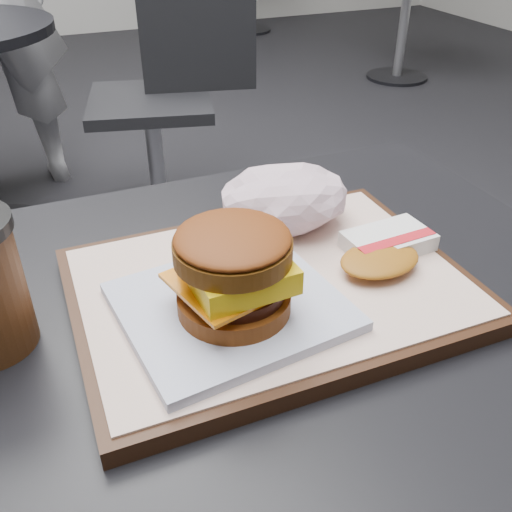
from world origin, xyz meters
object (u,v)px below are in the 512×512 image
object	(u,v)px
breakfast_sandwich	(233,280)
crumpled_wrapper	(285,198)
customer_table	(236,440)
hash_brown	(384,249)
serving_tray	(271,288)
neighbor_chair	(167,86)

from	to	relation	value
breakfast_sandwich	crumpled_wrapper	world-z (taller)	breakfast_sandwich
customer_table	hash_brown	xyz separation A→B (m)	(0.17, 0.00, 0.22)
serving_tray	hash_brown	size ratio (longest dim) A/B	3.09
customer_table	breakfast_sandwich	xyz separation A→B (m)	(-0.01, -0.03, 0.24)
customer_table	crumpled_wrapper	distance (m)	0.28
serving_tray	customer_table	bearing A→B (deg)	-166.28
breakfast_sandwich	hash_brown	distance (m)	0.18
serving_tray	breakfast_sandwich	world-z (taller)	breakfast_sandwich
breakfast_sandwich	crumpled_wrapper	xyz separation A→B (m)	(0.11, 0.13, -0.01)
breakfast_sandwich	hash_brown	xyz separation A→B (m)	(0.18, 0.03, -0.03)
serving_tray	crumpled_wrapper	xyz separation A→B (m)	(0.06, 0.09, 0.04)
crumpled_wrapper	breakfast_sandwich	bearing A→B (deg)	-130.21
serving_tray	neighbor_chair	distance (m)	1.60
customer_table	hash_brown	bearing A→B (deg)	1.13
customer_table	hash_brown	distance (m)	0.27
serving_tray	hash_brown	bearing A→B (deg)	-3.54
hash_brown	breakfast_sandwich	bearing A→B (deg)	-170.70
customer_table	crumpled_wrapper	size ratio (longest dim) A/B	5.47
neighbor_chair	crumpled_wrapper	bearing A→B (deg)	-98.93
serving_tray	crumpled_wrapper	size ratio (longest dim) A/B	2.60
hash_brown	customer_table	bearing A→B (deg)	-178.87
customer_table	neighbor_chair	size ratio (longest dim) A/B	0.91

